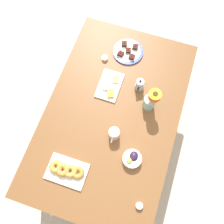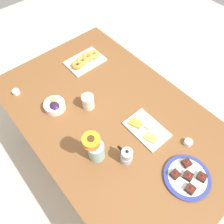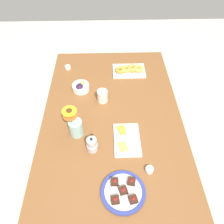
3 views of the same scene
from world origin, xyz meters
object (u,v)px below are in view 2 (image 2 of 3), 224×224
object	(u,v)px
jam_cup_honey	(188,142)
flower_vase	(96,150)
grape_bowl	(55,106)
dessert_plate	(187,177)
croissant_platter	(86,60)
moka_pot	(127,156)
coffee_mug	(88,101)
dining_table	(112,123)
cheese_platter	(146,129)
jam_cup_berry	(16,92)

from	to	relation	value
jam_cup_honey	flower_vase	xyz separation A→B (m)	(0.29, 0.45, 0.07)
grape_bowl	flower_vase	distance (m)	0.44
dessert_plate	croissant_platter	bearing A→B (deg)	-6.50
jam_cup_honey	moka_pot	bearing A→B (deg)	64.67
jam_cup_honey	coffee_mug	bearing A→B (deg)	24.95
dining_table	moka_pot	bearing A→B (deg)	154.37
cheese_platter	croissant_platter	world-z (taller)	croissant_platter
flower_vase	moka_pot	world-z (taller)	flower_vase
moka_pot	dining_table	bearing A→B (deg)	-25.63
jam_cup_honey	jam_cup_berry	world-z (taller)	same
jam_cup_honey	moka_pot	distance (m)	0.38
dessert_plate	coffee_mug	bearing A→B (deg)	8.95
grape_bowl	flower_vase	bearing A→B (deg)	179.77
dessert_plate	flower_vase	bearing A→B (deg)	35.18
coffee_mug	flower_vase	size ratio (longest dim) A/B	0.48
jam_cup_berry	grape_bowl	bearing A→B (deg)	-154.30
grape_bowl	jam_cup_berry	xyz separation A→B (m)	(0.28, 0.14, -0.01)
cheese_platter	flower_vase	xyz separation A→B (m)	(0.06, 0.33, 0.07)
dining_table	coffee_mug	distance (m)	0.22
jam_cup_honey	dessert_plate	distance (m)	0.21
croissant_platter	flower_vase	xyz separation A→B (m)	(-0.65, 0.41, 0.06)
grape_bowl	jam_cup_berry	world-z (taller)	grape_bowl
dessert_plate	moka_pot	size ratio (longest dim) A/B	2.11
jam_cup_berry	dessert_plate	size ratio (longest dim) A/B	0.19
coffee_mug	dessert_plate	xyz separation A→B (m)	(-0.72, -0.11, -0.04)
jam_cup_honey	dessert_plate	xyz separation A→B (m)	(-0.12, 0.16, -0.00)
jam_cup_berry	moka_pot	distance (m)	0.88
moka_pot	jam_cup_berry	bearing A→B (deg)	16.26
coffee_mug	cheese_platter	world-z (taller)	coffee_mug
jam_cup_honey	moka_pot	xyz separation A→B (m)	(0.16, 0.34, 0.03)
dining_table	flower_vase	world-z (taller)	flower_vase
flower_vase	moka_pot	distance (m)	0.17
flower_vase	moka_pot	xyz separation A→B (m)	(-0.13, -0.11, -0.03)
dining_table	flower_vase	xyz separation A→B (m)	(-0.15, 0.24, 0.17)
croissant_platter	jam_cup_honey	xyz separation A→B (m)	(-0.94, -0.04, -0.01)
grape_bowl	moka_pot	xyz separation A→B (m)	(-0.56, -0.11, 0.02)
dessert_plate	jam_cup_honey	bearing A→B (deg)	-52.87
coffee_mug	grape_bowl	bearing A→B (deg)	54.20
coffee_mug	flower_vase	bearing A→B (deg)	150.21
grape_bowl	jam_cup_honey	distance (m)	0.85
cheese_platter	dessert_plate	world-z (taller)	dessert_plate
jam_cup_berry	flower_vase	size ratio (longest dim) A/B	0.20
flower_vase	dessert_plate	bearing A→B (deg)	-144.82
coffee_mug	jam_cup_berry	xyz separation A→B (m)	(0.41, 0.31, -0.03)
dining_table	moka_pot	distance (m)	0.33
dining_table	dessert_plate	xyz separation A→B (m)	(-0.56, -0.05, 0.10)
dessert_plate	moka_pot	distance (m)	0.34
coffee_mug	cheese_platter	distance (m)	0.40
coffee_mug	grape_bowl	distance (m)	0.22
coffee_mug	jam_cup_honey	size ratio (longest dim) A/B	2.38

